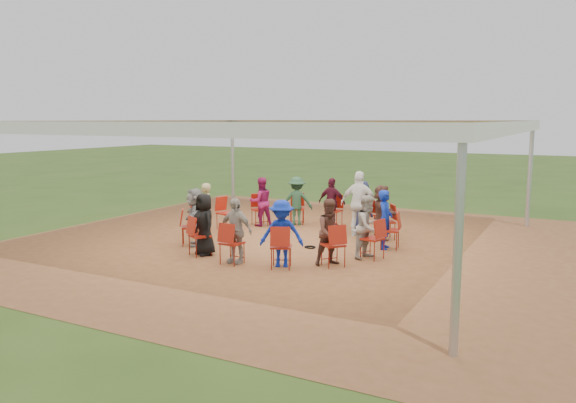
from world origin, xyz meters
The scene contains 33 objects.
ground centered at (0.00, 0.00, 0.00)m, with size 80.00×80.00×0.00m, color #314E18.
dirt_patch centered at (0.00, 0.00, 0.01)m, with size 13.00×13.00×0.00m, color brown.
tent centered at (0.00, 0.00, 2.37)m, with size 10.33×10.33×3.00m.
chair_0 centered at (2.36, -0.65, 0.45)m, with size 0.42×0.44×0.90m, color #9F1D0E, non-canonical shape.
chair_1 centered at (2.41, 0.44, 0.45)m, with size 0.42×0.44×0.90m, color #9F1D0E, non-canonical shape.
chair_2 centered at (1.98, 1.44, 0.45)m, with size 0.42×0.44×0.90m, color #9F1D0E, non-canonical shape.
chair_3 centered at (1.16, 2.16, 0.45)m, with size 0.42×0.44×0.90m, color #9F1D0E, non-canonical shape.
chair_4 centered at (0.11, 2.45, 0.45)m, with size 0.42×0.44×0.90m, color #9F1D0E, non-canonical shape.
chair_5 centered at (-0.96, 2.25, 0.45)m, with size 0.42×0.44×0.90m, color #9F1D0E, non-canonical shape.
chair_6 centered at (-1.84, 1.61, 0.45)m, with size 0.42×0.44×0.90m, color #9F1D0E, non-canonical shape.
chair_7 centered at (-2.36, 0.65, 0.45)m, with size 0.42×0.44×0.90m, color #9F1D0E, non-canonical shape.
chair_8 centered at (-2.41, -0.44, 0.45)m, with size 0.42×0.44×0.90m, color #9F1D0E, non-canonical shape.
chair_9 centered at (-1.98, -1.44, 0.45)m, with size 0.42×0.44×0.90m, color #9F1D0E, non-canonical shape.
chair_10 centered at (-1.16, -2.16, 0.45)m, with size 0.42×0.44×0.90m, color #9F1D0E, non-canonical shape.
chair_11 centered at (-0.11, -2.45, 0.45)m, with size 0.42×0.44×0.90m, color #9F1D0E, non-canonical shape.
chair_12 centered at (0.96, -2.25, 0.45)m, with size 0.42×0.44×0.90m, color #9F1D0E, non-canonical shape.
chair_13 centered at (1.84, -1.61, 0.45)m, with size 0.42×0.44×0.90m, color #9F1D0E, non-canonical shape.
person_seated_0 centered at (2.25, -0.62, 0.70)m, with size 0.68×0.39×1.40m, color #9D968C.
person_seated_1 centered at (2.29, 0.42, 0.70)m, with size 0.51×0.33×1.40m, color #0D269F.
person_seated_2 centered at (1.88, 1.37, 0.70)m, with size 1.29×0.48×1.40m, color #513027.
person_seated_3 centered at (1.10, 2.05, 0.70)m, with size 0.68×0.38×1.40m, color #1C2142.
person_seated_4 centered at (0.10, 2.33, 0.70)m, with size 0.82×0.42×1.40m, color #461021.
person_seated_5 centered at (-0.92, 2.14, 0.70)m, with size 0.90×0.45×1.40m, color #244930.
person_seated_6 centered at (-1.75, 1.53, 0.70)m, with size 0.68×0.39×1.40m, color #8A154F.
person_seated_7 centered at (-2.29, -0.42, 0.70)m, with size 0.51×0.33×1.40m, color #9D915D.
person_seated_8 centered at (-1.88, -1.37, 0.70)m, with size 1.29×0.48×1.40m, color slate.
person_seated_9 centered at (-1.10, -2.05, 0.70)m, with size 0.68×0.38×1.40m, color black.
person_seated_10 centered at (-0.10, -2.33, 0.70)m, with size 0.82×0.42×1.40m, color #9D968C.
person_seated_11 centered at (0.92, -2.14, 0.70)m, with size 0.90×0.45×1.40m, color #0D269F.
person_seated_12 centered at (1.75, -1.53, 0.70)m, with size 0.68×0.39×1.40m, color #513027.
standing_person centered at (1.24, 1.51, 0.86)m, with size 1.00×0.51×1.70m, color white.
cable_coil centered at (0.71, -0.33, 0.02)m, with size 0.32×0.32×0.03m.
laptop centered at (2.09, -0.58, 0.66)m, with size 0.35×0.39×0.23m.
Camera 1 is at (6.34, -12.10, 3.04)m, focal length 35.00 mm.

